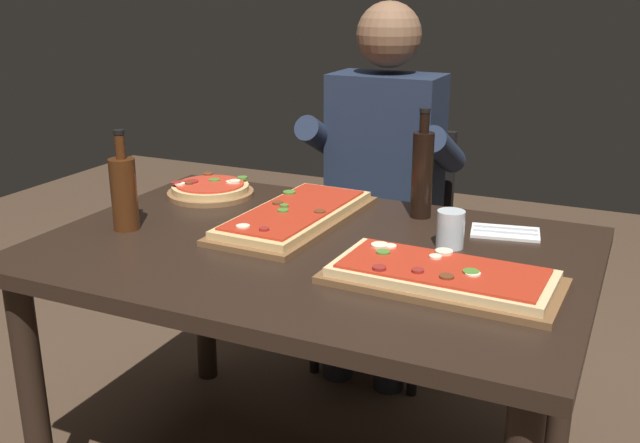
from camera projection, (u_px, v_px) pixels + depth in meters
The scene contains 10 objects.
dining_table at pixel (312, 279), 1.90m from camera, with size 1.40×0.96×0.74m.
pizza_rectangular_front at pixel (442, 276), 1.63m from camera, with size 0.53×0.28×0.05m.
pizza_rectangular_left at pixel (295, 216), 2.05m from camera, with size 0.28×0.59×0.05m.
pizza_round_far at pixel (210, 190), 2.30m from camera, with size 0.27×0.27×0.05m.
wine_bottle_dark at pixel (124, 192), 1.97m from camera, with size 0.07×0.07×0.28m.
oil_bottle_amber at pixel (422, 172), 2.06m from camera, with size 0.06×0.06×0.32m.
tumbler_near_camera at pixel (450, 229), 1.85m from camera, with size 0.07×0.07×0.10m.
napkin_cutlery_set at pixel (505, 232), 1.96m from camera, with size 0.20×0.14×0.01m.
diner_chair at pixel (390, 235), 2.72m from camera, with size 0.44×0.44×0.87m.
seated_diner at pixel (381, 176), 2.54m from camera, with size 0.53×0.41×1.33m.
Camera 1 is at (0.76, -1.59, 1.38)m, focal length 40.81 mm.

